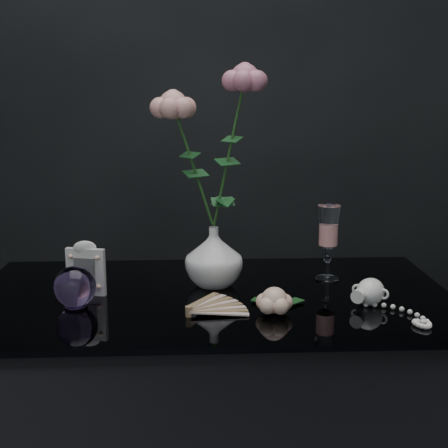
{
  "coord_description": "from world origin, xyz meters",
  "views": [
    {
      "loc": [
        -0.04,
        -1.26,
        1.2
      ],
      "look_at": [
        0.02,
        0.04,
        0.92
      ],
      "focal_mm": 50.0,
      "sensor_mm": 36.0,
      "label": 1
    }
  ],
  "objects_px": {
    "wine_glass": "(328,243)",
    "picture_frame": "(86,268)",
    "paperweight": "(75,287)",
    "vase": "(214,257)",
    "loose_rose": "(274,301)",
    "pearl_jar": "(370,290)"
  },
  "relations": [
    {
      "from": "vase",
      "to": "paperweight",
      "type": "distance_m",
      "value": 0.32
    },
    {
      "from": "paperweight",
      "to": "pearl_jar",
      "type": "distance_m",
      "value": 0.61
    },
    {
      "from": "vase",
      "to": "loose_rose",
      "type": "height_order",
      "value": "vase"
    },
    {
      "from": "picture_frame",
      "to": "pearl_jar",
      "type": "relative_size",
      "value": 0.59
    },
    {
      "from": "picture_frame",
      "to": "pearl_jar",
      "type": "distance_m",
      "value": 0.61
    },
    {
      "from": "paperweight",
      "to": "pearl_jar",
      "type": "height_order",
      "value": "paperweight"
    },
    {
      "from": "loose_rose",
      "to": "picture_frame",
      "type": "bearing_deg",
      "value": 151.27
    },
    {
      "from": "wine_glass",
      "to": "picture_frame",
      "type": "bearing_deg",
      "value": -171.4
    },
    {
      "from": "paperweight",
      "to": "wine_glass",
      "type": "bearing_deg",
      "value": 16.12
    },
    {
      "from": "picture_frame",
      "to": "paperweight",
      "type": "bearing_deg",
      "value": -83.47
    },
    {
      "from": "vase",
      "to": "wine_glass",
      "type": "distance_m",
      "value": 0.27
    },
    {
      "from": "wine_glass",
      "to": "loose_rose",
      "type": "bearing_deg",
      "value": -124.55
    },
    {
      "from": "wine_glass",
      "to": "paperweight",
      "type": "relative_size",
      "value": 2.05
    },
    {
      "from": "pearl_jar",
      "to": "loose_rose",
      "type": "bearing_deg",
      "value": -131.64
    },
    {
      "from": "wine_glass",
      "to": "picture_frame",
      "type": "xyz_separation_m",
      "value": [
        -0.55,
        -0.08,
        -0.03
      ]
    },
    {
      "from": "picture_frame",
      "to": "paperweight",
      "type": "height_order",
      "value": "picture_frame"
    },
    {
      "from": "vase",
      "to": "loose_rose",
      "type": "relative_size",
      "value": 0.84
    },
    {
      "from": "loose_rose",
      "to": "pearl_jar",
      "type": "xyz_separation_m",
      "value": [
        0.21,
        0.05,
        0.0
      ]
    },
    {
      "from": "wine_glass",
      "to": "paperweight",
      "type": "height_order",
      "value": "wine_glass"
    },
    {
      "from": "pearl_jar",
      "to": "paperweight",
      "type": "bearing_deg",
      "value": -146.14
    },
    {
      "from": "vase",
      "to": "picture_frame",
      "type": "distance_m",
      "value": 0.29
    },
    {
      "from": "vase",
      "to": "wine_glass",
      "type": "bearing_deg",
      "value": 7.19
    }
  ]
}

